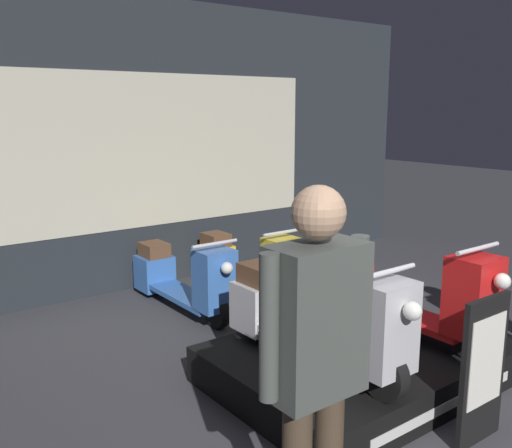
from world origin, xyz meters
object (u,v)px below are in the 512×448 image
price_sign_board (483,370)px  person_left_browsing (315,351)px  scooter_backrow_0 (183,278)px  scooter_display_left (315,319)px  scooter_display_right (403,292)px  scooter_backrow_1 (246,265)px

price_sign_board → person_left_browsing: bearing=-177.0°
scooter_backrow_0 → price_sign_board: bearing=-85.0°
scooter_display_left → scooter_backrow_0: 2.18m
scooter_display_right → scooter_backrow_0: (-0.75, 2.16, -0.27)m
scooter_display_right → person_left_browsing: person_left_browsing is taller
scooter_backrow_1 → price_sign_board: size_ratio=1.78×
scooter_display_right → scooter_backrow_0: bearing=109.2°
scooter_display_left → scooter_display_right: size_ratio=1.00×
scooter_display_right → scooter_backrow_1: 2.17m
scooter_backrow_1 → person_left_browsing: (-1.99, -3.23, 0.69)m
scooter_display_right → person_left_browsing: 2.26m
scooter_backrow_1 → scooter_backrow_0: bearing=180.0°
scooter_display_left → scooter_display_right: same height
scooter_display_left → scooter_backrow_0: size_ratio=1.00×
scooter_backrow_0 → person_left_browsing: bearing=-110.3°
scooter_display_left → scooter_backrow_1: bearing=65.4°
scooter_display_right → price_sign_board: bearing=-115.6°
scooter_display_right → scooter_backrow_1: size_ratio=1.00×
scooter_display_right → person_left_browsing: (-1.94, -1.07, 0.42)m
scooter_display_right → person_left_browsing: bearing=-151.1°
person_left_browsing → scooter_backrow_0: bearing=69.7°
scooter_backrow_0 → person_left_browsing: 3.51m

